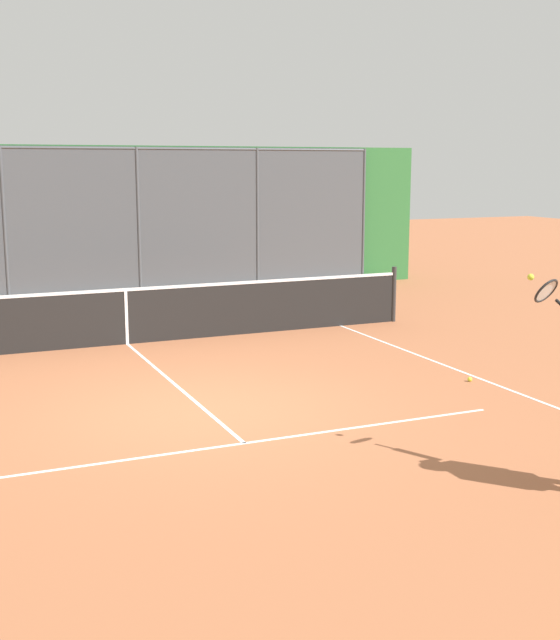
{
  "coord_description": "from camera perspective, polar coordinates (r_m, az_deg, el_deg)",
  "views": [
    {
      "loc": [
        3.08,
        9.46,
        3.01
      ],
      "look_at": [
        -1.05,
        -0.1,
        1.05
      ],
      "focal_mm": 46.53,
      "sensor_mm": 36.0,
      "label": 1
    }
  ],
  "objects": [
    {
      "name": "ground_plane",
      "position": [
        10.4,
        -5.15,
        -6.21
      ],
      "size": [
        60.0,
        60.0,
        0.0
      ],
      "primitive_type": "plane",
      "color": "#A8603D"
    },
    {
      "name": "fence_backdrop",
      "position": [
        19.46,
        -14.32,
        6.48
      ],
      "size": [
        17.49,
        1.37,
        3.43
      ],
      "color": "#474C51",
      "rests_on": "ground"
    },
    {
      "name": "court_line_markings",
      "position": [
        8.94,
        -1.81,
        -9.01
      ],
      "size": [
        8.23,
        10.15,
        0.01
      ],
      "color": "white",
      "rests_on": "ground"
    },
    {
      "name": "tennis_net",
      "position": [
        14.25,
        -10.53,
        0.31
      ],
      "size": [
        10.57,
        0.09,
        1.07
      ],
      "color": "#2D2D2D",
      "rests_on": "ground"
    },
    {
      "name": "tennis_ball_near_baseline",
      "position": [
        12.0,
        12.92,
        -3.99
      ],
      "size": [
        0.07,
        0.07,
        0.07
      ],
      "primitive_type": "sphere",
      "color": "#CCDB33",
      "rests_on": "ground"
    }
  ]
}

